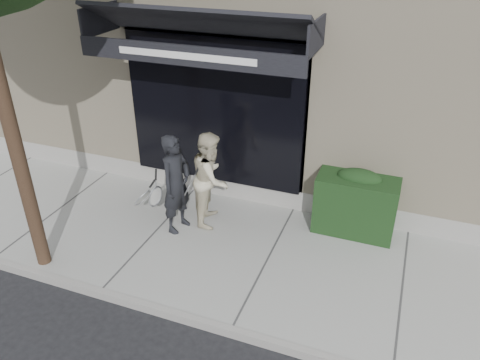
% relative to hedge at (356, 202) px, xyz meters
% --- Properties ---
extents(ground, '(80.00, 80.00, 0.00)m').
position_rel_hedge_xyz_m(ground, '(-1.10, -1.25, -0.66)').
color(ground, black).
rests_on(ground, ground).
extents(sidewalk, '(20.00, 3.00, 0.12)m').
position_rel_hedge_xyz_m(sidewalk, '(-1.10, -1.25, -0.60)').
color(sidewalk, gray).
rests_on(sidewalk, ground).
extents(curb, '(20.00, 0.10, 0.14)m').
position_rel_hedge_xyz_m(curb, '(-1.10, -2.80, -0.59)').
color(curb, gray).
rests_on(curb, ground).
extents(building_facade, '(14.30, 8.04, 5.64)m').
position_rel_hedge_xyz_m(building_facade, '(-1.11, 3.71, 2.08)').
color(building_facade, beige).
rests_on(building_facade, ground).
extents(hedge, '(1.30, 0.70, 1.14)m').
position_rel_hedge_xyz_m(hedge, '(0.00, 0.00, 0.00)').
color(hedge, black).
rests_on(hedge, sidewalk).
extents(pedestrian_front, '(0.80, 0.89, 1.70)m').
position_rel_hedge_xyz_m(pedestrian_front, '(-2.78, -1.00, 0.31)').
color(pedestrian_front, black).
rests_on(pedestrian_front, sidewalk).
extents(pedestrian_back, '(0.79, 0.91, 1.64)m').
position_rel_hedge_xyz_m(pedestrian_back, '(-2.35, -0.57, 0.28)').
color(pedestrian_back, beige).
rests_on(pedestrian_back, sidewalk).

